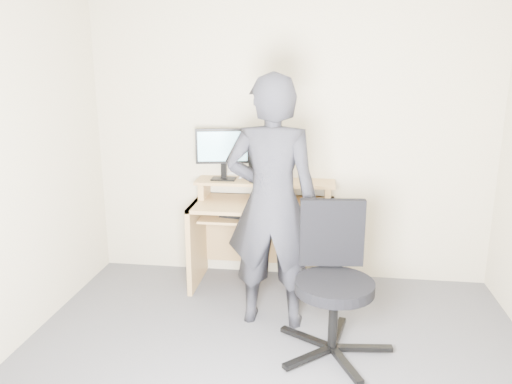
% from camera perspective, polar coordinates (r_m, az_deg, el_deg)
% --- Properties ---
extents(back_wall, '(3.50, 0.02, 2.50)m').
position_cam_1_polar(back_wall, '(4.37, 3.91, 6.01)').
color(back_wall, beige).
rests_on(back_wall, ground).
extents(desk, '(1.20, 0.60, 0.91)m').
position_cam_1_polar(desk, '(4.34, 0.92, -3.57)').
color(desk, tan).
rests_on(desk, ground).
extents(monitor, '(0.47, 0.13, 0.45)m').
position_cam_1_polar(monitor, '(4.30, -3.79, 4.88)').
color(monitor, black).
rests_on(monitor, desk).
extents(external_drive, '(0.09, 0.14, 0.20)m').
position_cam_1_polar(external_drive, '(4.35, -0.38, 2.77)').
color(external_drive, black).
rests_on(external_drive, desk).
extents(travel_mug, '(0.10, 0.10, 0.18)m').
position_cam_1_polar(travel_mug, '(4.28, 2.15, 2.45)').
color(travel_mug, '#BCBCC1').
rests_on(travel_mug, desk).
extents(smartphone, '(0.08, 0.14, 0.01)m').
position_cam_1_polar(smartphone, '(4.28, 3.58, 1.24)').
color(smartphone, black).
rests_on(smartphone, desk).
extents(charger, '(0.05, 0.05, 0.03)m').
position_cam_1_polar(charger, '(4.25, -0.48, 1.37)').
color(charger, black).
rests_on(charger, desk).
extents(headphones, '(0.20, 0.19, 0.06)m').
position_cam_1_polar(headphones, '(4.43, -2.64, 1.76)').
color(headphones, silver).
rests_on(headphones, desk).
extents(keyboard, '(0.49, 0.26, 0.03)m').
position_cam_1_polar(keyboard, '(4.16, -0.84, -2.68)').
color(keyboard, black).
rests_on(keyboard, desk).
extents(mouse, '(0.11, 0.09, 0.04)m').
position_cam_1_polar(mouse, '(4.08, 5.81, -1.58)').
color(mouse, black).
rests_on(mouse, desk).
extents(office_chair, '(0.77, 0.78, 0.99)m').
position_cam_1_polar(office_chair, '(3.39, 8.83, -9.27)').
color(office_chair, black).
rests_on(office_chair, ground).
extents(person, '(0.69, 0.46, 1.84)m').
position_cam_1_polar(person, '(3.57, 1.81, -1.32)').
color(person, black).
rests_on(person, ground).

